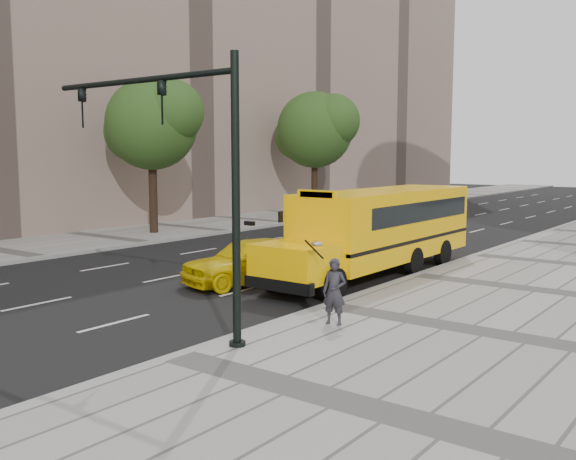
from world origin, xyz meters
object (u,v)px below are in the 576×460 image
Objects in this scene: taxi_near at (250,261)px; traffic_signal at (188,163)px; taxi_far at (317,220)px; tree_c at (316,129)px; tree_b at (153,123)px; pedestrian at (334,292)px; school_bus at (382,225)px.

taxi_near is 7.40m from traffic_signal.
tree_c is at bearing 107.65° from taxi_far.
tree_c is at bearing 138.41° from taxi_near.
tree_b is at bearing 170.05° from taxi_near.
tree_b is 1.29× the size of traffic_signal.
pedestrian is 0.25× the size of traffic_signal.
tree_c reaches higher than pedestrian.
tree_c reaches higher than taxi_far.
tree_c is at bearing 113.56° from pedestrian.
taxi_far is (6.45, 5.79, -5.15)m from tree_b.
school_bus is at bearing -61.40° from taxi_far.
pedestrian is (2.82, -7.48, -0.80)m from school_bus.
taxi_near is at bearing -119.55° from school_bus.
pedestrian is at bearing -11.24° from taxi_near.
taxi_far is at bearing 136.01° from school_bus.
traffic_signal reaches higher than taxi_far.
taxi_near is at bearing 138.07° from pedestrian.
taxi_far is at bearing -54.93° from tree_c.
traffic_signal is (9.15, -18.38, 3.35)m from taxi_far.
tree_c is 25.58m from taxi_near.
school_bus is 10.50m from traffic_signal.
traffic_signal reaches higher than school_bus.
tree_b is 15.04m from taxi_near.
traffic_signal is at bearing -86.13° from school_bus.
tree_c reaches higher than traffic_signal.
tree_c is 31.72m from traffic_signal.
school_bus is 2.57× the size of taxi_far.
school_bus is at bearing -49.33° from tree_c.
tree_c is 30.91m from pedestrian.
taxi_far is (6.44, -9.17, -5.31)m from tree_c.
school_bus is at bearing 93.87° from traffic_signal.
pedestrian is at bearing -29.06° from tree_b.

